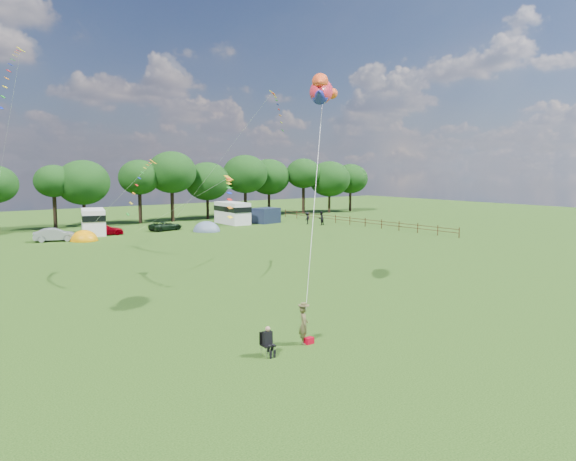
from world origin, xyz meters
TOP-DOWN VIEW (x-y plane):
  - ground_plane at (0.00, 0.00)m, footprint 180.00×180.00m
  - tree_line at (5.30, 54.99)m, footprint 102.98×10.98m
  - fence at (32.00, 34.50)m, footprint 0.12×33.12m
  - car_b at (-5.49, 42.70)m, footprint 4.34×2.52m
  - car_c at (0.63, 44.90)m, footprint 4.52×2.37m
  - car_d at (8.51, 44.95)m, footprint 4.64×2.74m
  - campervan_c at (0.01, 46.75)m, footprint 4.18×6.60m
  - campervan_d at (19.63, 46.98)m, footprint 2.98×6.37m
  - tent_orange at (-2.80, 41.29)m, footprint 2.95×3.23m
  - tent_greyblue at (12.22, 41.05)m, footprint 3.38×3.71m
  - awning_navy at (24.00, 45.05)m, footprint 3.93×3.42m
  - kite_flyer at (-6.00, -1.12)m, footprint 0.73×0.78m
  - camp_chair at (-8.28, -1.45)m, footprint 0.57×0.57m
  - kite_bag at (-5.82, -1.29)m, footprint 0.45×0.32m
  - fish_kite at (-0.15, 4.63)m, footprint 3.64×3.69m
  - streamer_kite_a at (-11.26, 30.58)m, footprint 3.34×5.66m
  - streamer_kite_b at (-5.64, 17.79)m, footprint 4.20×4.68m
  - streamer_kite_c at (-0.67, 14.16)m, footprint 3.21×4.95m
  - walker_a at (28.43, 38.00)m, footprint 1.00×0.71m
  - walker_b at (27.82, 40.29)m, footprint 1.20×1.02m
  - streamer_kite_d at (10.50, 23.73)m, footprint 2.70×5.19m

SIDE VIEW (x-z plane):
  - ground_plane at x=0.00m, z-range 0.00..0.00m
  - tent_greyblue at x=12.22m, z-range -1.24..1.28m
  - tent_orange at x=-2.80m, z-range -1.13..1.18m
  - kite_bag at x=-5.82m, z-range 0.00..0.30m
  - car_d at x=8.51m, z-range 0.00..1.19m
  - car_c at x=0.63m, z-range 0.00..1.30m
  - fence at x=32.00m, z-range 0.10..1.30m
  - car_b at x=-5.49m, z-range 0.00..1.44m
  - camp_chair at x=-8.28m, z-range 0.13..1.43m
  - walker_b at x=27.82m, z-range 0.00..1.70m
  - kite_flyer at x=-6.00m, z-range 0.00..1.78m
  - walker_a at x=28.43m, z-range 0.00..1.89m
  - awning_navy at x=24.00m, z-range 0.00..2.16m
  - campervan_c at x=0.01m, z-range 0.11..3.11m
  - campervan_d at x=19.63m, z-range 0.11..3.17m
  - tree_line at x=5.30m, z-range 1.21..11.48m
  - streamer_kite_c at x=-0.67m, z-range 5.11..7.92m
  - streamer_kite_b at x=-5.64m, z-range 5.49..9.28m
  - fish_kite at x=-0.15m, z-range 11.39..13.59m
  - streamer_kite_d at x=10.50m, z-range 11.95..16.26m
  - streamer_kite_a at x=-11.26m, z-range 13.37..19.15m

